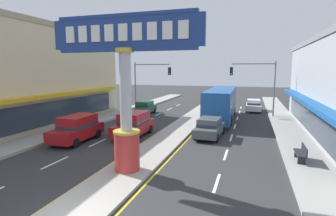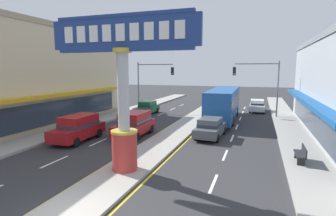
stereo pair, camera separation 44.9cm
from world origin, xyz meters
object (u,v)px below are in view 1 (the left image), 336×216
sedan_near_right_lane (210,127)px  sedan_far_left_oncoming (144,108)px  traffic_light_left_side (148,78)px  district_sign (126,91)px  sedan_kerb_right (254,105)px  storefront_left (22,76)px  suv_mid_left_lane (134,124)px  bus_far_right_lane (221,102)px  street_bench (301,153)px  suv_near_left_lane (77,128)px  traffic_light_right_side (258,79)px

sedan_near_right_lane → sedan_far_left_oncoming: 12.58m
traffic_light_left_side → sedan_far_left_oncoming: 4.00m
district_sign → sedan_kerb_right: bearing=75.1°
storefront_left → sedan_kerb_right: storefront_left is taller
suv_mid_left_lane → sedan_far_left_oncoming: size_ratio=1.07×
sedan_near_right_lane → bus_far_right_lane: bus_far_right_lane is taller
sedan_near_right_lane → street_bench: size_ratio=2.75×
bus_far_right_lane → suv_near_left_lane: bus_far_right_lane is taller
storefront_left → sedan_kerb_right: (20.72, 15.49, -3.92)m
suv_mid_left_lane → sedan_far_left_oncoming: bearing=108.0°
traffic_light_right_side → storefront_left: bearing=-151.5°
storefront_left → sedan_far_left_oncoming: storefront_left is taller
traffic_light_left_side → suv_mid_left_lane: bearing=-73.6°
storefront_left → bus_far_right_lane: 19.60m
traffic_light_left_side → suv_mid_left_lane: traffic_light_left_side is taller
sedan_near_right_lane → sedan_kerb_right: (3.30, 14.73, 0.00)m
bus_far_right_lane → suv_mid_left_lane: bus_far_right_lane is taller
storefront_left → traffic_light_right_side: 23.89m
traffic_light_left_side → suv_near_left_lane: (0.28, -14.83, -3.26)m
sedan_near_right_lane → sedan_kerb_right: 15.10m
sedan_far_left_oncoming → street_bench: size_ratio=2.71×
suv_near_left_lane → street_bench: 14.95m
traffic_light_right_side → sedan_far_left_oncoming: bearing=-171.2°
storefront_left → suv_near_left_lane: bearing=-22.4°
sedan_near_right_lane → suv_mid_left_lane: size_ratio=0.95×
traffic_light_left_side → bus_far_right_lane: bearing=-17.0°
traffic_light_left_side → suv_mid_left_lane: 13.07m
sedan_near_right_lane → sedan_kerb_right: bearing=77.4°
sedan_near_right_lane → bus_far_right_lane: size_ratio=0.39×
suv_near_left_lane → bus_far_right_lane: bearing=52.6°
bus_far_right_lane → suv_near_left_lane: size_ratio=2.42×
traffic_light_left_side → traffic_light_right_side: (13.00, -0.02, 0.00)m
traffic_light_right_side → suv_mid_left_lane: traffic_light_right_side is taller
sedan_far_left_oncoming → street_bench: sedan_far_left_oncoming is taller
traffic_light_right_side → suv_near_left_lane: bearing=-130.7°
suv_mid_left_lane → sedan_far_left_oncoming: suv_mid_left_lane is taller
sedan_far_left_oncoming → street_bench: (14.95, -13.19, -0.14)m
storefront_left → traffic_light_right_side: bearing=28.5°
traffic_light_left_side → traffic_light_right_side: same height
storefront_left → sedan_near_right_lane: 17.87m
district_sign → street_bench: district_sign is taller
sedan_near_right_lane → street_bench: sedan_near_right_lane is taller
street_bench → traffic_light_left_side: bearing=135.1°
district_sign → street_bench: bearing=25.0°
traffic_light_left_side → bus_far_right_lane: 10.12m
suv_mid_left_lane → bus_far_right_lane: bearing=57.8°
suv_near_left_lane → suv_mid_left_lane: (3.30, 2.69, 0.00)m
sedan_far_left_oncoming → street_bench: 19.93m
bus_far_right_lane → sedan_kerb_right: 7.78m
sedan_far_left_oncoming → suv_near_left_lane: bearing=-90.0°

